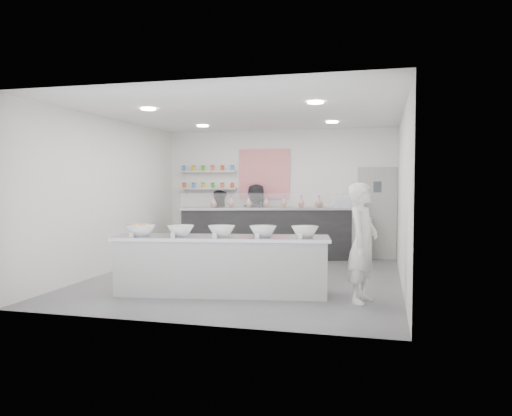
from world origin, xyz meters
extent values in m
plane|color=#515156|center=(0.00, 0.00, 0.00)|extent=(6.00, 6.00, 0.00)
plane|color=white|center=(0.00, 0.00, 3.00)|extent=(6.00, 6.00, 0.00)
plane|color=white|center=(0.00, 3.00, 1.50)|extent=(5.50, 0.00, 5.50)
plane|color=white|center=(-2.75, 0.00, 1.50)|extent=(0.00, 6.00, 6.00)
plane|color=white|center=(2.75, 0.00, 1.50)|extent=(0.00, 6.00, 6.00)
cube|color=#989895|center=(2.30, 2.97, 1.05)|extent=(0.88, 0.04, 2.10)
cube|color=red|center=(-0.35, 2.98, 1.95)|extent=(1.25, 0.03, 1.20)
cube|color=silver|center=(-1.75, 2.90, 1.60)|extent=(1.45, 0.22, 0.04)
cube|color=silver|center=(-1.75, 2.90, 2.02)|extent=(1.45, 0.22, 0.04)
cylinder|color=white|center=(-1.40, -1.00, 2.98)|extent=(0.24, 0.24, 0.02)
cylinder|color=white|center=(1.40, -1.00, 2.98)|extent=(0.24, 0.24, 0.02)
cylinder|color=white|center=(-1.40, 1.60, 2.98)|extent=(0.24, 0.24, 0.02)
cylinder|color=white|center=(1.40, 1.60, 2.98)|extent=(0.24, 0.24, 0.02)
cube|color=#AEADA8|center=(-0.02, -1.31, 0.46)|extent=(3.44, 1.31, 0.92)
cube|color=black|center=(-0.15, 2.33, 0.59)|extent=(3.88, 1.76, 1.19)
cube|color=white|center=(-0.05, 2.00, 1.35)|extent=(3.64, 1.08, 0.32)
cube|color=#AEADA8|center=(1.55, 2.78, 0.49)|extent=(1.32, 0.42, 0.98)
cube|color=#93969E|center=(1.66, 2.78, 1.21)|extent=(0.61, 0.42, 0.47)
imported|color=silver|center=(2.14, -1.30, 0.88)|extent=(0.58, 0.73, 1.75)
imported|color=black|center=(-1.37, 2.60, 0.78)|extent=(0.94, 0.85, 1.57)
imported|color=black|center=(-0.45, 2.60, 0.86)|extent=(0.94, 0.71, 1.72)
camera|label=1|loc=(2.42, -8.70, 1.77)|focal=35.00mm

